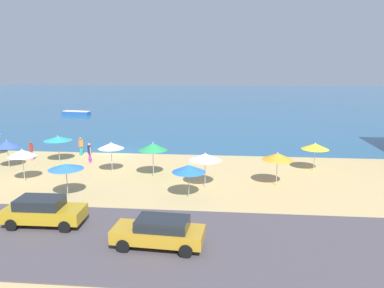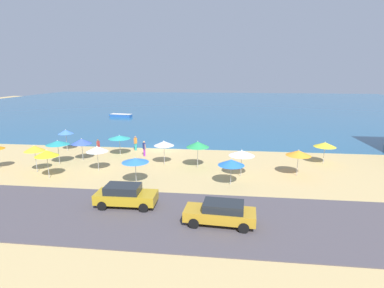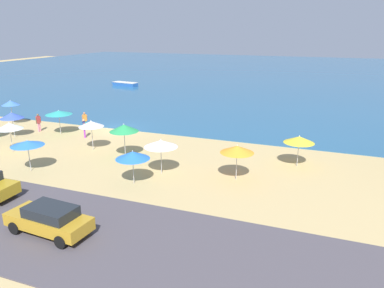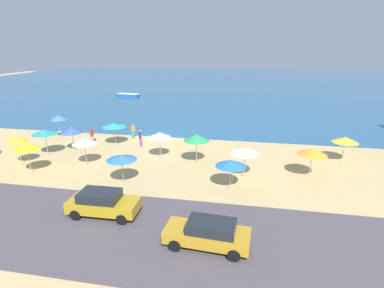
% 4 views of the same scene
% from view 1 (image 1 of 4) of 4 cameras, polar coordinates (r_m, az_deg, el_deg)
% --- Properties ---
extents(ground_plane, '(160.00, 160.00, 0.00)m').
position_cam_1_polar(ground_plane, '(37.47, -11.42, -1.37)').
color(ground_plane, tan).
extents(sea, '(150.00, 110.00, 0.05)m').
position_cam_1_polar(sea, '(90.89, -1.44, 6.83)').
color(sea, '#275C85').
rests_on(sea, ground_plane).
extents(coastal_road, '(80.00, 8.00, 0.06)m').
position_cam_1_polar(coastal_road, '(21.77, -25.36, -12.45)').
color(coastal_road, '#4C464D').
rests_on(coastal_road, ground_plane).
extents(beach_umbrella_0, '(2.24, 2.24, 2.46)m').
position_cam_1_polar(beach_umbrella_0, '(27.39, 12.91, -1.86)').
color(beach_umbrella_0, '#B2B2B7').
rests_on(beach_umbrella_0, ground_plane).
extents(beach_umbrella_1, '(2.07, 2.07, 2.50)m').
position_cam_1_polar(beach_umbrella_1, '(30.33, -24.47, -1.26)').
color(beach_umbrella_1, '#B2B2B7').
rests_on(beach_umbrella_1, ground_plane).
extents(beach_umbrella_2, '(2.11, 2.11, 2.42)m').
position_cam_1_polar(beach_umbrella_2, '(34.78, -26.38, 0.02)').
color(beach_umbrella_2, '#B2B2B7').
rests_on(beach_umbrella_2, ground_plane).
extents(beach_umbrella_4, '(2.26, 2.26, 2.73)m').
position_cam_1_polar(beach_umbrella_4, '(28.90, -5.99, -0.40)').
color(beach_umbrella_4, '#B2B2B7').
rests_on(beach_umbrella_4, ground_plane).
extents(beach_umbrella_5, '(2.48, 2.48, 2.37)m').
position_cam_1_polar(beach_umbrella_5, '(35.26, -19.76, 0.80)').
color(beach_umbrella_5, '#B2B2B7').
rests_on(beach_umbrella_5, ground_plane).
extents(beach_umbrella_6, '(2.06, 2.06, 2.53)m').
position_cam_1_polar(beach_umbrella_6, '(30.48, -12.23, -0.25)').
color(beach_umbrella_6, '#B2B2B7').
rests_on(beach_umbrella_6, ground_plane).
extents(beach_umbrella_7, '(2.21, 2.21, 2.36)m').
position_cam_1_polar(beach_umbrella_7, '(32.00, 18.26, -0.33)').
color(beach_umbrella_7, '#B2B2B7').
rests_on(beach_umbrella_7, ground_plane).
extents(beach_umbrella_10, '(2.33, 2.33, 2.52)m').
position_cam_1_polar(beach_umbrella_10, '(26.36, 2.03, -1.97)').
color(beach_umbrella_10, '#B2B2B7').
rests_on(beach_umbrella_10, ground_plane).
extents(beach_umbrella_12, '(2.22, 2.22, 2.28)m').
position_cam_1_polar(beach_umbrella_12, '(24.36, -0.50, -3.76)').
color(beach_umbrella_12, '#B2B2B7').
rests_on(beach_umbrella_12, ground_plane).
extents(beach_umbrella_14, '(2.28, 2.28, 2.31)m').
position_cam_1_polar(beach_umbrella_14, '(25.81, -18.66, -3.28)').
color(beach_umbrella_14, '#B2B2B7').
rests_on(beach_umbrella_14, ground_plane).
extents(bather_0, '(0.35, 0.52, 1.77)m').
position_cam_1_polar(bather_0, '(37.16, -16.58, -0.19)').
color(bather_0, teal).
rests_on(bather_0, ground_plane).
extents(bather_1, '(0.41, 0.45, 1.77)m').
position_cam_1_polar(bather_1, '(34.26, -15.34, -1.15)').
color(bather_1, purple).
rests_on(bather_1, ground_plane).
extents(bather_2, '(0.28, 0.56, 1.78)m').
position_cam_1_polar(bather_2, '(36.71, -23.30, -0.83)').
color(bather_2, pink).
rests_on(bather_2, ground_plane).
extents(parked_car_0, '(4.47, 2.04, 1.46)m').
position_cam_1_polar(parked_car_0, '(18.34, -4.99, -13.17)').
color(parked_car_0, '#B98922').
rests_on(parked_car_0, coastal_road).
extents(parked_car_1, '(4.28, 1.91, 1.54)m').
position_cam_1_polar(parked_car_1, '(22.05, -21.71, -9.44)').
color(parked_car_1, '#B58F1D').
rests_on(parked_car_1, coastal_road).
extents(skiff_nearshore, '(5.08, 2.13, 0.66)m').
position_cam_1_polar(skiff_nearshore, '(66.24, -17.23, 4.54)').
color(skiff_nearshore, '#265AA6').
rests_on(skiff_nearshore, sea).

